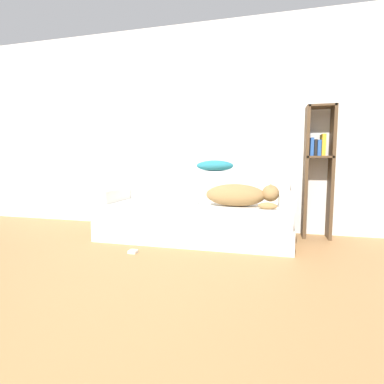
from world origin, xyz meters
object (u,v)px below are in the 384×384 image
laptop (184,204)px  bookshelf (318,165)px  dog (240,195)px  throw_pillow (215,166)px  couch (194,222)px  power_adapter (133,252)px

laptop → bookshelf: (1.50, 0.51, 0.44)m
dog → bookshelf: bearing=30.3°
dog → laptop: (-0.64, -0.00, -0.12)m
laptop → throw_pillow: throw_pillow is taller
couch → laptop: (-0.10, -0.06, 0.22)m
laptop → power_adapter: 0.82m
power_adapter → throw_pillow: bearing=58.3°
throw_pillow → power_adapter: throw_pillow is taller
laptop → bookshelf: size_ratio=0.21×
couch → bookshelf: bearing=17.7°
couch → dog: bearing=-6.0°
dog → bookshelf: 1.05m
throw_pillow → bookshelf: size_ratio=0.30×
dog → throw_pillow: 0.63m
dog → laptop: bearing=-179.6°
dog → bookshelf: size_ratio=0.51×
laptop → throw_pillow: size_ratio=0.71×
couch → throw_pillow: 0.76m
couch → dog: (0.54, -0.06, 0.34)m
laptop → throw_pillow: bearing=64.9°
laptop → couch: bearing=39.5°
power_adapter → couch: bearing=55.9°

